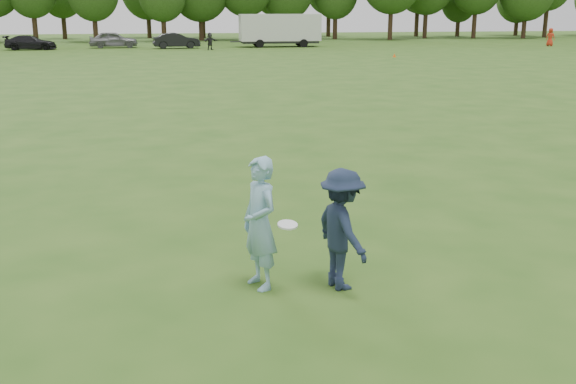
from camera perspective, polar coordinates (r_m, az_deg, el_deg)
The scene contains 11 objects.
ground at distance 9.66m, azimuth 0.41°, elevation -7.59°, with size 200.00×200.00×0.00m, color #2A4F16.
thrower at distance 9.19m, azimuth -2.40°, elevation -2.66°, with size 0.67×0.44×1.85m, color #80B0C5.
defender at distance 9.22m, azimuth 4.60°, elevation -3.16°, with size 1.09×0.63×1.69m, color #1B263C.
player_far_c at distance 75.57m, azimuth 21.32°, elevation 12.12°, with size 0.89×0.58×1.81m, color red.
player_far_d at distance 64.43m, azimuth -6.62°, elevation 12.56°, with size 1.48×0.47×1.59m, color #262626.
car_d at distance 68.54m, azimuth -20.96°, elevation 11.73°, with size 1.87×4.59×1.33m, color black.
car_e at distance 69.63m, azimuth -14.57°, elevation 12.38°, with size 1.87×4.64×1.58m, color slate.
car_f at distance 67.47m, azimuth -9.43°, elevation 12.53°, with size 1.56×4.46×1.47m, color black.
field_cone at distance 55.16m, azimuth 8.99°, elevation 11.36°, with size 0.28×0.28×0.30m, color #E8570C.
disc_in_play at distance 8.91m, azimuth -0.04°, elevation -2.79°, with size 0.33×0.33×0.08m.
cargo_trailer at distance 69.26m, azimuth -0.70°, elevation 13.65°, with size 9.00×2.75×3.20m.
Camera 1 is at (-1.64, -8.74, 3.75)m, focal length 42.00 mm.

